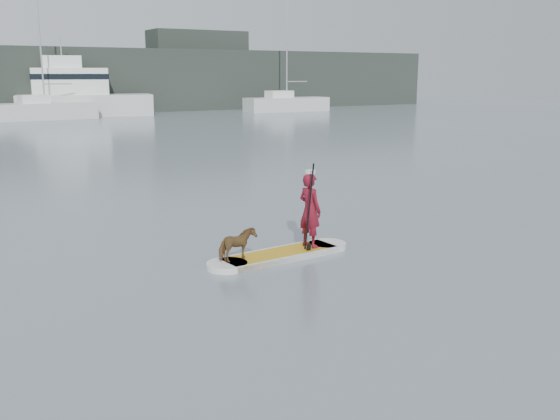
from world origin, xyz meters
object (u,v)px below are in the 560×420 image
sailboat_f (286,103)px  motor_yacht_a (79,94)px  paddleboard (280,255)px  paddler (310,210)px  sailboat_d (45,109)px  dog (237,245)px

sailboat_f → motor_yacht_a: 19.47m
paddleboard → paddler: (0.76, 0.07, 0.84)m
sailboat_d → motor_yacht_a: (3.37, 2.67, 1.08)m
paddler → motor_yacht_a: 46.19m
paddler → dog: (-1.77, -0.16, -0.46)m
paddleboard → dog: bearing=-180.0°
paddler → motor_yacht_a: bearing=-19.4°
sailboat_f → motor_yacht_a: size_ratio=1.07×
sailboat_f → paddler: bearing=-118.7°
paddleboard → paddler: 1.13m
motor_yacht_a → sailboat_f: bearing=2.1°
sailboat_d → motor_yacht_a: sailboat_d is taller
sailboat_d → paddleboard: bearing=-98.4°
dog → motor_yacht_a: motor_yacht_a is taller
paddler → sailboat_f: size_ratio=0.12×
paddler → motor_yacht_a: motor_yacht_a is taller
paddler → sailboat_d: (2.06, 43.19, -0.06)m
paddler → sailboat_f: (24.64, 42.90, -0.04)m
sailboat_d → dog: bearing=-99.7°
motor_yacht_a → dog: bearing=-88.0°
dog → sailboat_f: bearing=-40.9°
sailboat_f → dog: bearing=-120.3°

